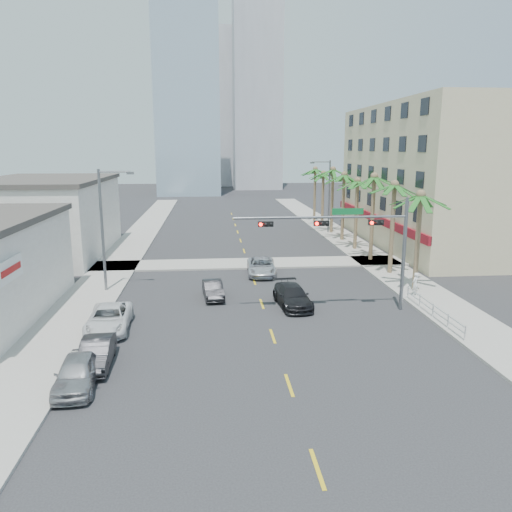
{
  "coord_description": "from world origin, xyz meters",
  "views": [
    {
      "loc": [
        -3.37,
        -22.45,
        10.43
      ],
      "look_at": [
        -0.46,
        9.41,
        3.5
      ],
      "focal_mm": 35.0,
      "sensor_mm": 36.0,
      "label": 1
    }
  ],
  "objects_px": {
    "car_lane_center": "(261,267)",
    "car_lane_right": "(292,296)",
    "pedestrian": "(415,284)",
    "car_parked_far": "(109,319)",
    "traffic_signal_mast": "(356,235)",
    "car_parked_mid": "(96,353)",
    "car_lane_left": "(213,290)",
    "car_parked_near": "(77,373)"
  },
  "relations": [
    {
      "from": "car_parked_near",
      "to": "car_lane_center",
      "type": "bearing_deg",
      "value": 58.71
    },
    {
      "from": "car_parked_near",
      "to": "pedestrian",
      "type": "height_order",
      "value": "pedestrian"
    },
    {
      "from": "car_lane_left",
      "to": "car_lane_center",
      "type": "height_order",
      "value": "car_lane_center"
    },
    {
      "from": "car_parked_far",
      "to": "car_lane_center",
      "type": "height_order",
      "value": "car_parked_far"
    },
    {
      "from": "car_parked_far",
      "to": "car_lane_center",
      "type": "xyz_separation_m",
      "value": [
        10.2,
        12.24,
        -0.01
      ]
    },
    {
      "from": "car_parked_far",
      "to": "pedestrian",
      "type": "bearing_deg",
      "value": 10.75
    },
    {
      "from": "traffic_signal_mast",
      "to": "car_lane_left",
      "type": "height_order",
      "value": "traffic_signal_mast"
    },
    {
      "from": "traffic_signal_mast",
      "to": "car_parked_mid",
      "type": "height_order",
      "value": "traffic_signal_mast"
    },
    {
      "from": "car_lane_right",
      "to": "car_lane_left",
      "type": "bearing_deg",
      "value": 150.43
    },
    {
      "from": "traffic_signal_mast",
      "to": "car_lane_center",
      "type": "distance_m",
      "value": 12.11
    },
    {
      "from": "traffic_signal_mast",
      "to": "car_parked_near",
      "type": "relative_size",
      "value": 2.63
    },
    {
      "from": "car_parked_mid",
      "to": "car_lane_right",
      "type": "distance_m",
      "value": 13.94
    },
    {
      "from": "car_parked_mid",
      "to": "pedestrian",
      "type": "relative_size",
      "value": 2.49
    },
    {
      "from": "car_lane_center",
      "to": "car_lane_right",
      "type": "xyz_separation_m",
      "value": [
        1.2,
        -8.72,
        0.01
      ]
    },
    {
      "from": "car_parked_far",
      "to": "pedestrian",
      "type": "distance_m",
      "value": 21.0
    },
    {
      "from": "car_lane_right",
      "to": "pedestrian",
      "type": "distance_m",
      "value": 9.14
    },
    {
      "from": "car_lane_center",
      "to": "pedestrian",
      "type": "height_order",
      "value": "pedestrian"
    },
    {
      "from": "car_parked_far",
      "to": "pedestrian",
      "type": "xyz_separation_m",
      "value": [
        20.45,
        4.79,
        0.26
      ]
    },
    {
      "from": "car_parked_mid",
      "to": "pedestrian",
      "type": "xyz_separation_m",
      "value": [
        20.1,
        9.76,
        0.3
      ]
    },
    {
      "from": "traffic_signal_mast",
      "to": "car_lane_right",
      "type": "bearing_deg",
      "value": 159.52
    },
    {
      "from": "traffic_signal_mast",
      "to": "car_parked_far",
      "type": "bearing_deg",
      "value": -172.1
    },
    {
      "from": "car_lane_right",
      "to": "pedestrian",
      "type": "height_order",
      "value": "pedestrian"
    },
    {
      "from": "pedestrian",
      "to": "car_lane_right",
      "type": "bearing_deg",
      "value": -31.84
    },
    {
      "from": "car_parked_mid",
      "to": "car_lane_left",
      "type": "distance_m",
      "value": 12.29
    },
    {
      "from": "car_parked_mid",
      "to": "car_parked_far",
      "type": "distance_m",
      "value": 4.98
    },
    {
      "from": "car_lane_center",
      "to": "car_lane_right",
      "type": "bearing_deg",
      "value": -79.51
    },
    {
      "from": "car_lane_left",
      "to": "car_lane_center",
      "type": "distance_m",
      "value": 7.56
    },
    {
      "from": "car_lane_center",
      "to": "car_parked_mid",
      "type": "bearing_deg",
      "value": -117.15
    },
    {
      "from": "car_lane_center",
      "to": "traffic_signal_mast",
      "type": "bearing_deg",
      "value": -61.15
    },
    {
      "from": "traffic_signal_mast",
      "to": "car_lane_right",
      "type": "distance_m",
      "value": 5.94
    },
    {
      "from": "pedestrian",
      "to": "car_parked_near",
      "type": "bearing_deg",
      "value": -9.4
    },
    {
      "from": "car_parked_mid",
      "to": "car_lane_left",
      "type": "xyz_separation_m",
      "value": [
        5.75,
        10.86,
        -0.06
      ]
    },
    {
      "from": "car_parked_near",
      "to": "car_parked_mid",
      "type": "bearing_deg",
      "value": 77.61
    },
    {
      "from": "car_parked_far",
      "to": "car_lane_left",
      "type": "xyz_separation_m",
      "value": [
        6.1,
        5.89,
        -0.09
      ]
    },
    {
      "from": "car_lane_left",
      "to": "car_lane_right",
      "type": "xyz_separation_m",
      "value": [
        5.3,
        -2.37,
        0.09
      ]
    },
    {
      "from": "car_parked_near",
      "to": "car_lane_center",
      "type": "relative_size",
      "value": 0.85
    },
    {
      "from": "car_lane_left",
      "to": "car_lane_right",
      "type": "height_order",
      "value": "car_lane_right"
    },
    {
      "from": "car_parked_near",
      "to": "car_parked_far",
      "type": "relative_size",
      "value": 0.83
    },
    {
      "from": "car_lane_center",
      "to": "car_parked_near",
      "type": "bearing_deg",
      "value": -115.02
    },
    {
      "from": "car_parked_near",
      "to": "car_lane_left",
      "type": "xyz_separation_m",
      "value": [
        6.1,
        13.11,
        -0.1
      ]
    },
    {
      "from": "traffic_signal_mast",
      "to": "car_parked_far",
      "type": "height_order",
      "value": "traffic_signal_mast"
    },
    {
      "from": "traffic_signal_mast",
      "to": "car_parked_far",
      "type": "relative_size",
      "value": 2.18
    }
  ]
}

